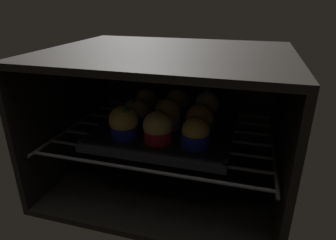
# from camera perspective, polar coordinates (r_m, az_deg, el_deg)

# --- Properties ---
(oven_cavity) EXTENTS (0.59, 0.47, 0.37)m
(oven_cavity) POSITION_cam_1_polar(r_m,az_deg,el_deg) (0.81, 0.72, 0.86)
(oven_cavity) COLOR black
(oven_cavity) RESTS_ON ground
(oven_rack) EXTENTS (0.55, 0.42, 0.01)m
(oven_rack) POSITION_cam_1_polar(r_m,az_deg,el_deg) (0.78, -0.12, -2.57)
(oven_rack) COLOR #4C494C
(oven_rack) RESTS_ON oven_cavity
(baking_tray) EXTENTS (0.35, 0.35, 0.02)m
(baking_tray) POSITION_cam_1_polar(r_m,az_deg,el_deg) (0.78, 0.00, -1.67)
(baking_tray) COLOR black
(baking_tray) RESTS_ON oven_rack
(muffin_row0_col0) EXTENTS (0.07, 0.07, 0.08)m
(muffin_row0_col0) POSITION_cam_1_polar(r_m,az_deg,el_deg) (0.72, -8.63, -0.54)
(muffin_row0_col0) COLOR #1928B7
(muffin_row0_col0) RESTS_ON baking_tray
(muffin_row0_col1) EXTENTS (0.07, 0.07, 0.08)m
(muffin_row0_col1) POSITION_cam_1_polar(r_m,az_deg,el_deg) (0.69, -2.26, -1.54)
(muffin_row0_col1) COLOR red
(muffin_row0_col1) RESTS_ON baking_tray
(muffin_row0_col2) EXTENTS (0.07, 0.07, 0.07)m
(muffin_row0_col2) POSITION_cam_1_polar(r_m,az_deg,el_deg) (0.67, 5.43, -2.66)
(muffin_row0_col2) COLOR #1928B7
(muffin_row0_col2) RESTS_ON baking_tray
(muffin_row1_col0) EXTENTS (0.07, 0.07, 0.07)m
(muffin_row1_col0) POSITION_cam_1_polar(r_m,az_deg,el_deg) (0.79, -6.13, 1.41)
(muffin_row1_col0) COLOR #1928B7
(muffin_row1_col0) RESTS_ON baking_tray
(muffin_row1_col1) EXTENTS (0.07, 0.07, 0.08)m
(muffin_row1_col1) POSITION_cam_1_polar(r_m,az_deg,el_deg) (0.77, -0.32, 1.18)
(muffin_row1_col1) COLOR silver
(muffin_row1_col1) RESTS_ON baking_tray
(muffin_row1_col2) EXTENTS (0.07, 0.07, 0.07)m
(muffin_row1_col2) POSITION_cam_1_polar(r_m,az_deg,el_deg) (0.75, 6.23, 0.09)
(muffin_row1_col2) COLOR #1928B7
(muffin_row1_col2) RESTS_ON baking_tray
(muffin_row2_col0) EXTENTS (0.07, 0.07, 0.07)m
(muffin_row2_col0) POSITION_cam_1_polar(r_m,az_deg,el_deg) (0.87, -4.20, 3.52)
(muffin_row2_col0) COLOR silver
(muffin_row2_col0) RESTS_ON baking_tray
(muffin_row2_col1) EXTENTS (0.07, 0.07, 0.08)m
(muffin_row2_col1) POSITION_cam_1_polar(r_m,az_deg,el_deg) (0.85, 1.81, 3.29)
(muffin_row2_col1) COLOR #1928B7
(muffin_row2_col1) RESTS_ON baking_tray
(muffin_row2_col2) EXTENTS (0.07, 0.07, 0.09)m
(muffin_row2_col2) POSITION_cam_1_polar(r_m,az_deg,el_deg) (0.83, 7.61, 2.69)
(muffin_row2_col2) COLOR #1928B7
(muffin_row2_col2) RESTS_ON baking_tray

